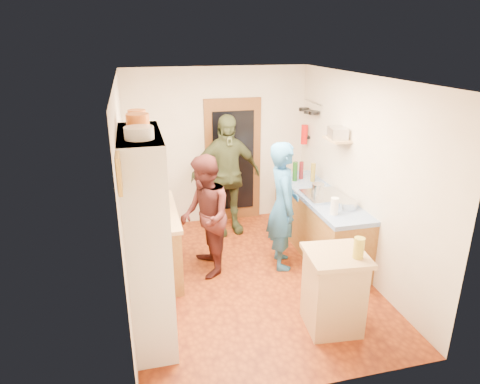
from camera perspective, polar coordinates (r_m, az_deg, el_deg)
name	(u,v)px	position (r m, az deg, el deg)	size (l,w,h in m)	color
floor	(249,277)	(5.87, 1.22, -11.27)	(3.00, 4.00, 0.02)	#913A10
ceiling	(251,77)	(5.03, 1.45, 15.14)	(3.00, 4.00, 0.02)	silver
wall_back	(218,147)	(7.18, -2.98, 6.04)	(3.00, 0.02, 2.60)	beige
wall_front	(316,264)	(3.58, 10.06, -9.48)	(3.00, 0.02, 2.60)	beige
wall_left	(124,196)	(5.13, -15.15, -0.50)	(0.02, 4.00, 2.60)	beige
wall_right	(360,176)	(5.87, 15.68, 2.06)	(0.02, 4.00, 2.60)	beige
door_frame	(233,161)	(7.26, -0.94, 4.17)	(0.95, 0.06, 2.10)	brown
door_glass	(233,161)	(7.23, -0.88, 4.10)	(0.70, 0.02, 1.70)	black
hutch_body	(148,239)	(4.47, -12.23, -6.19)	(0.40, 1.20, 2.20)	white
hutch_top_shelf	(139,135)	(4.12, -13.34, 7.42)	(0.40, 1.14, 0.04)	white
plate_stack	(139,133)	(3.85, -13.31, 7.68)	(0.26, 0.26, 0.11)	white
orange_pot_a	(138,123)	(4.13, -13.47, 8.96)	(0.21, 0.21, 0.17)	orange
orange_pot_b	(137,118)	(4.43, -13.57, 9.59)	(0.18, 0.18, 0.16)	orange
left_counter_base	(154,243)	(5.89, -11.35, -6.72)	(0.60, 1.40, 0.85)	olive
left_counter_top	(152,212)	(5.71, -11.65, -2.68)	(0.64, 1.44, 0.05)	tan
toaster	(158,218)	(5.24, -10.91, -3.44)	(0.23, 0.15, 0.17)	white
kettle	(148,207)	(5.58, -12.20, -2.01)	(0.15, 0.15, 0.17)	white
orange_bowl	(157,204)	(5.76, -10.96, -1.64)	(0.20, 0.20, 0.09)	orange
chopping_board	(151,196)	(6.18, -11.77, -0.51)	(0.30, 0.22, 0.03)	tan
right_counter_base	(318,224)	(6.46, 10.40, -4.21)	(0.60, 2.20, 0.84)	olive
right_counter_top	(320,196)	(6.29, 10.65, -0.47)	(0.62, 2.22, 0.06)	#1343A6
hob	(325,196)	(6.16, 11.22, -0.48)	(0.55, 0.58, 0.04)	silver
pot_on_hob	(318,188)	(6.22, 10.33, 0.58)	(0.18, 0.18, 0.12)	silver
bottle_a	(295,171)	(6.73, 7.35, 2.73)	(0.08, 0.08, 0.31)	#143F14
bottle_b	(301,170)	(6.84, 8.16, 2.87)	(0.07, 0.07, 0.28)	#591419
bottle_c	(313,172)	(6.74, 9.71, 2.60)	(0.07, 0.07, 0.29)	olive
paper_towel	(334,206)	(5.56, 12.48, -1.87)	(0.10, 0.10, 0.22)	white
mixing_bowl	(346,204)	(5.81, 14.01, -1.63)	(0.27, 0.27, 0.10)	silver
island_base	(333,293)	(4.86, 12.33, -12.97)	(0.55, 0.55, 0.86)	tan
island_top	(336,255)	(4.63, 12.74, -8.24)	(0.62, 0.62, 0.05)	tan
cutting_board	(330,253)	(4.65, 11.95, -7.91)	(0.35, 0.28, 0.02)	white
oil_jar	(359,248)	(4.54, 15.55, -7.19)	(0.11, 0.11, 0.22)	#AD9E2D
pan_rail	(313,102)	(7.01, 9.75, 11.69)	(0.02, 0.02, 0.65)	silver
pan_hang_a	(314,113)	(6.85, 9.81, 10.39)	(0.18, 0.18, 0.05)	black
pan_hang_b	(309,112)	(7.03, 9.14, 10.51)	(0.16, 0.16, 0.05)	black
pan_hang_c	(304,109)	(7.21, 8.52, 10.86)	(0.17, 0.17, 0.05)	black
wall_shelf	(337,139)	(6.08, 12.82, 6.85)	(0.26, 0.42, 0.03)	tan
radio	(338,133)	(6.06, 12.88, 7.67)	(0.22, 0.30, 0.15)	silver
ext_bracket	(308,137)	(7.28, 9.00, 7.23)	(0.06, 0.10, 0.04)	black
fire_extinguisher	(304,134)	(7.25, 8.58, 7.60)	(0.11, 0.11, 0.32)	red
picture_frame	(119,173)	(3.42, -15.80, 2.40)	(0.03, 0.25, 0.30)	gold
person_hob	(286,207)	(5.78, 6.13, -1.95)	(0.65, 0.42, 1.77)	#245C98
person_left	(207,215)	(5.66, -4.47, -3.11)	(0.80, 0.62, 1.64)	#401918
person_back	(227,175)	(6.76, -1.76, 2.24)	(1.14, 0.47, 1.94)	#343A22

